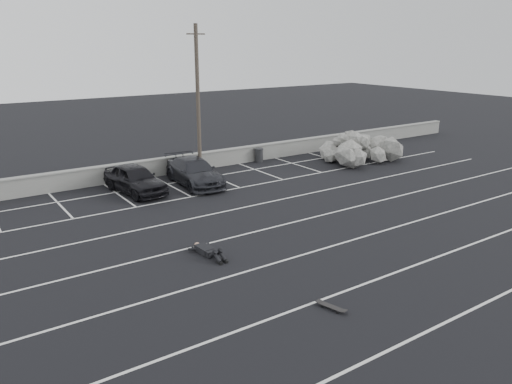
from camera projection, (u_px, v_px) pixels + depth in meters
ground at (340, 244)px, 19.88m from camera, size 120.00×120.00×0.00m
seawall at (183, 163)px, 30.80m from camera, size 50.00×0.45×1.06m
stall_lines at (273, 214)px, 23.32m from camera, size 36.00×20.05×0.01m
car_left at (135, 179)px, 26.44m from camera, size 2.41×4.68×1.52m
car_right at (195, 172)px, 28.01m from camera, size 2.43×5.16×1.46m
utility_pole at (198, 100)px, 29.47m from camera, size 1.17×0.23×8.75m
trash_bin at (259, 155)px, 33.36m from camera, size 0.74×0.74×0.93m
riprap_pile at (360, 151)px, 33.87m from camera, size 6.10×4.74×1.60m
person at (204, 247)px, 18.96m from camera, size 1.34×2.66×0.50m
skateboard at (331, 307)px, 14.99m from camera, size 0.42×0.86×0.10m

